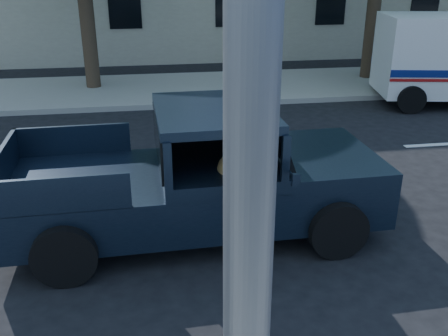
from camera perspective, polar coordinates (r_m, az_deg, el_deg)
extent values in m
plane|color=black|center=(7.68, 10.40, -7.67)|extent=(120.00, 120.00, 0.00)
cube|color=gray|center=(16.04, -0.21, 9.23)|extent=(60.00, 4.00, 0.15)
cylinder|color=#332619|center=(15.97, -15.39, 16.15)|extent=(0.44, 0.44, 4.40)
cylinder|color=#332619|center=(17.52, 16.68, 16.54)|extent=(0.44, 0.44, 4.40)
cube|color=black|center=(7.43, -3.15, -2.68)|extent=(5.42, 2.19, 0.68)
cube|color=black|center=(7.71, 11.03, 1.30)|extent=(1.60, 2.10, 0.17)
cube|color=black|center=(7.03, -1.26, 6.41)|extent=(1.65, 2.02, 0.12)
cube|color=black|center=(7.31, 5.27, 4.00)|extent=(0.30, 1.78, 0.58)
cube|color=black|center=(7.00, 1.09, -2.55)|extent=(0.58, 0.58, 0.39)
cube|color=black|center=(6.22, 8.22, -1.35)|extent=(0.10, 0.05, 0.17)
cube|color=yellow|center=(2.89, 2.00, -15.21)|extent=(0.16, 0.03, 0.41)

